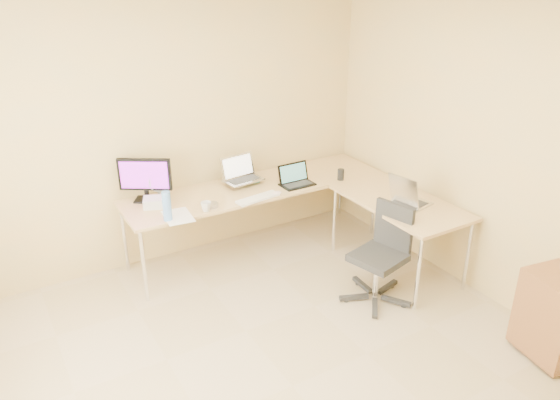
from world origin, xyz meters
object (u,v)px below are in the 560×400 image
desk_main (257,219)px  desk_fan (158,185)px  desk_return (397,235)px  laptop_center (243,169)px  water_bottle (167,206)px  monitor (145,180)px  laptop_black (297,175)px  keyboard (258,198)px  laptop_return (411,192)px  office_chair (379,250)px  mug (206,207)px  cabinet (556,316)px

desk_main → desk_fan: bearing=167.8°
desk_return → laptop_center: laptop_center is taller
laptop_center → water_bottle: bearing=-165.5°
monitor → laptop_black: (1.40, -0.39, -0.10)m
monitor → laptop_center: bearing=25.3°
water_bottle → desk_fan: 0.51m
keyboard → laptop_return: (1.14, -0.81, 0.12)m
keyboard → office_chair: (0.62, -1.01, -0.24)m
desk_main → office_chair: (0.48, -1.31, 0.14)m
laptop_black → water_bottle: water_bottle is taller
laptop_center → laptop_black: size_ratio=1.12×
laptop_center → keyboard: size_ratio=0.85×
laptop_center → mug: 0.69m
desk_main → mug: (-0.67, -0.30, 0.41)m
mug → laptop_return: laptop_return is taller
laptop_black → monitor: bearing=163.1°
laptop_center → office_chair: size_ratio=0.42×
office_chair → cabinet: size_ratio=1.35×
desk_return → laptop_center: bearing=134.8°
water_bottle → cabinet: 3.16m
desk_return → monitor: 2.42m
desk_return → keyboard: (-1.12, 0.70, 0.38)m
water_bottle → desk_fan: water_bottle is taller
office_chair → laptop_center: bearing=98.5°
laptop_return → cabinet: (0.14, -1.45, -0.50)m
desk_main → keyboard: (-0.15, -0.30, 0.38)m
monitor → laptop_return: 2.42m
monitor → water_bottle: size_ratio=1.84×
laptop_black → desk_fan: size_ratio=1.29×
desk_main → laptop_return: 1.57m
desk_main → laptop_black: (0.35, -0.19, 0.47)m
keyboard → water_bottle: 0.88m
cabinet → keyboard: bearing=128.6°
laptop_center → keyboard: 0.42m
laptop_black → water_bottle: (-1.37, -0.10, 0.03)m
monitor → laptop_black: bearing=16.5°
water_bottle → laptop_return: bearing=-22.0°
desk_fan → cabinet: (2.05, -2.76, -0.50)m
office_chair → desk_return: bearing=17.5°
water_bottle → desk_fan: (0.09, 0.50, -0.00)m
laptop_black → laptop_return: size_ratio=0.87×
laptop_center → laptop_return: bearing=-55.7°
monitor → cabinet: 3.56m
laptop_return → laptop_center: bearing=30.9°
desk_return → laptop_return: laptop_return is taller
laptop_return → desk_main: bearing=30.2°
office_chair → laptop_black: bearing=82.1°
desk_main → office_chair: bearing=-69.9°
laptop_black → mug: bearing=-175.3°
desk_main → keyboard: bearing=-116.2°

